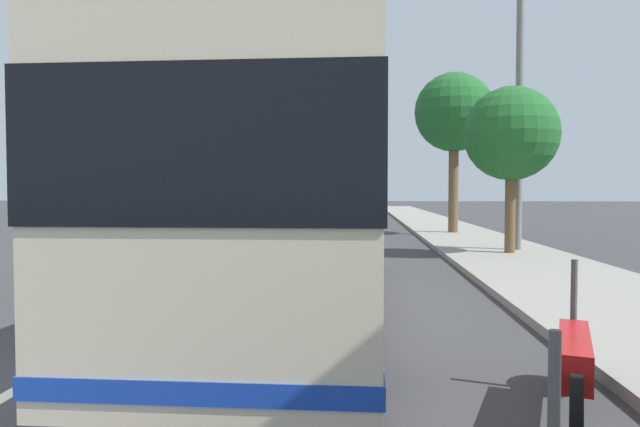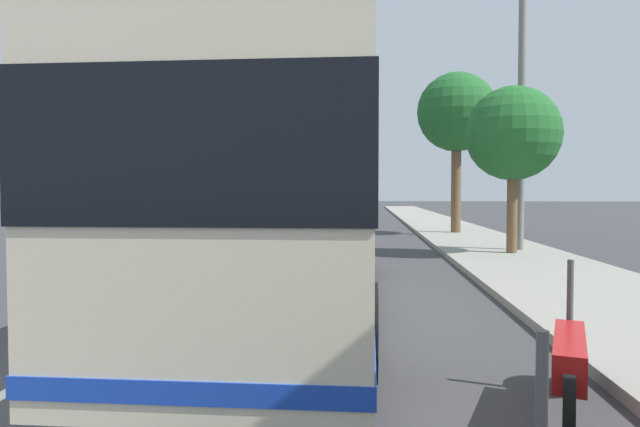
{
  "view_description": "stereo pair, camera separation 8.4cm",
  "coord_description": "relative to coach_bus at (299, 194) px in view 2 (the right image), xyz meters",
  "views": [
    {
      "loc": [
        -4.93,
        -3.3,
        1.91
      ],
      "look_at": [
        5.98,
        -2.5,
        1.48
      ],
      "focal_mm": 31.69,
      "sensor_mm": 36.0,
      "label": 1
    },
    {
      "loc": [
        -4.92,
        -3.39,
        1.91
      ],
      "look_at": [
        5.98,
        -2.5,
        1.48
      ],
      "focal_mm": 31.69,
      "sensor_mm": 36.0,
      "label": 2
    }
  ],
  "objects": [
    {
      "name": "ground_plane",
      "position": [
        -4.41,
        2.27,
        -1.86
      ],
      "size": [
        220.0,
        220.0,
        0.0
      ],
      "primitive_type": "plane",
      "color": "#38383A"
    },
    {
      "name": "sidewalk_curb",
      "position": [
        5.59,
        -5.21,
        -1.79
      ],
      "size": [
        110.0,
        3.6,
        0.14
      ],
      "primitive_type": "cube",
      "color": "gray",
      "rests_on": "ground"
    },
    {
      "name": "lane_divider_line",
      "position": [
        5.59,
        2.27,
        -1.86
      ],
      "size": [
        110.0,
        0.16,
        0.01
      ],
      "primitive_type": "cube",
      "color": "silver",
      "rests_on": "ground"
    },
    {
      "name": "coach_bus",
      "position": [
        0.0,
        0.0,
        0.0
      ],
      "size": [
        11.67,
        2.59,
        3.3
      ],
      "rotation": [
        0.0,
        0.0,
        -0.01
      ],
      "color": "beige",
      "rests_on": "ground"
    },
    {
      "name": "motorcycle_nearest_curb",
      "position": [
        -4.6,
        -2.78,
        -1.39
      ],
      "size": [
        2.23,
        0.84,
        1.27
      ],
      "rotation": [
        0.0,
        0.0,
        -0.34
      ],
      "color": "black",
      "rests_on": "ground"
    },
    {
      "name": "car_oncoming",
      "position": [
        23.51,
        0.04,
        -1.12
      ],
      "size": [
        4.7,
        2.0,
        1.55
      ],
      "rotation": [
        0.0,
        0.0,
        -0.04
      ],
      "color": "gold",
      "rests_on": "ground"
    },
    {
      "name": "car_ahead_same_lane",
      "position": [
        23.38,
        4.13,
        -1.17
      ],
      "size": [
        4.63,
        2.02,
        1.46
      ],
      "rotation": [
        0.0,
        0.0,
        3.1
      ],
      "color": "red",
      "rests_on": "ground"
    },
    {
      "name": "roadside_tree_mid_block",
      "position": [
        7.33,
        -5.33,
        1.69
      ],
      "size": [
        2.7,
        2.7,
        4.93
      ],
      "color": "brown",
      "rests_on": "ground"
    },
    {
      "name": "roadside_tree_far_block",
      "position": [
        15.58,
        -5.02,
        3.43
      ],
      "size": [
        3.41,
        3.41,
        7.06
      ],
      "color": "brown",
      "rests_on": "ground"
    },
    {
      "name": "utility_pole",
      "position": [
        8.28,
        -5.8,
        2.47
      ],
      "size": [
        0.23,
        0.23,
        8.67
      ],
      "primitive_type": "cylinder",
      "color": "slate",
      "rests_on": "ground"
    }
  ]
}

